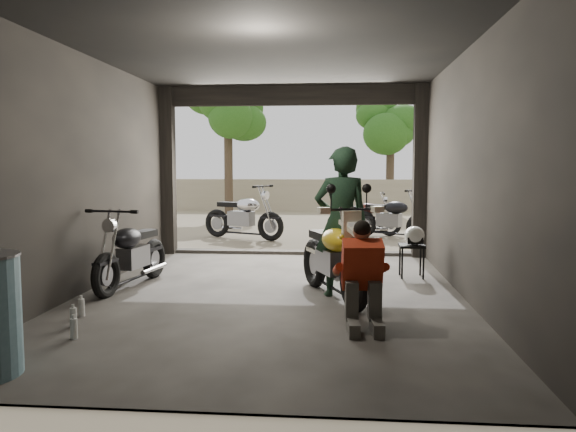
% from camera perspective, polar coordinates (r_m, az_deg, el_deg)
% --- Properties ---
extents(ground, '(80.00, 80.00, 0.00)m').
position_cam_1_polar(ground, '(7.43, -1.83, -8.22)').
color(ground, '#7A6D56').
rests_on(ground, ground).
extents(garage, '(7.00, 7.13, 3.20)m').
position_cam_1_polar(garage, '(7.79, -1.37, 1.91)').
color(garage, '#2D2B28').
rests_on(garage, ground).
extents(boundary_wall, '(18.00, 0.30, 1.20)m').
position_cam_1_polar(boundary_wall, '(21.22, 2.73, 2.13)').
color(boundary_wall, gray).
rests_on(boundary_wall, ground).
extents(tree_left, '(2.20, 2.20, 5.60)m').
position_cam_1_polar(tree_left, '(20.18, -6.13, 11.58)').
color(tree_left, '#382B1E').
rests_on(tree_left, ground).
extents(tree_right, '(2.20, 2.20, 5.00)m').
position_cam_1_polar(tree_right, '(21.34, 10.42, 10.02)').
color(tree_right, '#382B1E').
rests_on(tree_right, ground).
extents(main_bike, '(1.41, 2.02, 1.24)m').
position_cam_1_polar(main_bike, '(7.24, 4.57, -3.58)').
color(main_bike, '#EEE7C9').
rests_on(main_bike, ground).
extents(left_bike, '(0.93, 1.77, 1.14)m').
position_cam_1_polar(left_bike, '(8.16, -15.62, -3.11)').
color(left_bike, black).
rests_on(left_bike, ground).
extents(outside_bike_a, '(2.03, 1.47, 1.27)m').
position_cam_1_polar(outside_bike_a, '(13.12, -4.59, 0.40)').
color(outside_bike_a, black).
rests_on(outside_bike_a, ground).
extents(outside_bike_b, '(1.59, 0.69, 1.07)m').
position_cam_1_polar(outside_bike_b, '(13.85, 7.74, 0.20)').
color(outside_bike_b, '#471711').
rests_on(outside_bike_b, ground).
extents(outside_bike_c, '(1.87, 1.48, 1.18)m').
position_cam_1_polar(outside_bike_c, '(13.33, 10.43, 0.21)').
color(outside_bike_c, black).
rests_on(outside_bike_c, ground).
extents(rider, '(0.81, 0.63, 1.96)m').
position_cam_1_polar(rider, '(7.32, 5.44, -0.66)').
color(rider, black).
rests_on(rider, ground).
extents(mechanic, '(0.61, 0.80, 1.10)m').
position_cam_1_polar(mechanic, '(5.89, 7.66, -6.34)').
color(mechanic, red).
rests_on(mechanic, ground).
extents(stool, '(0.38, 0.38, 0.52)m').
position_cam_1_polar(stool, '(8.74, 12.45, -3.33)').
color(stool, black).
rests_on(stool, ground).
extents(helmet, '(0.31, 0.33, 0.28)m').
position_cam_1_polar(helmet, '(8.68, 12.73, -1.95)').
color(helmet, white).
rests_on(helmet, stool).
extents(sign_post, '(0.81, 0.08, 2.43)m').
position_cam_1_polar(sign_post, '(12.15, 16.92, 4.56)').
color(sign_post, black).
rests_on(sign_post, ground).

